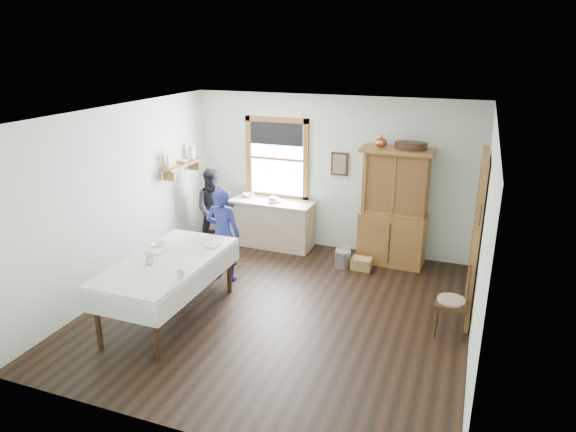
{
  "coord_description": "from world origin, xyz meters",
  "views": [
    {
      "loc": [
        2.32,
        -5.88,
        3.55
      ],
      "look_at": [
        0.02,
        0.3,
        1.29
      ],
      "focal_mm": 32.0,
      "sensor_mm": 36.0,
      "label": 1
    }
  ],
  "objects": [
    {
      "name": "wall_shelf",
      "position": [
        -2.37,
        1.54,
        1.57
      ],
      "size": [
        0.24,
        1.0,
        0.44
      ],
      "color": "brown",
      "rests_on": "room"
    },
    {
      "name": "woman_blue",
      "position": [
        -1.17,
        0.64,
        0.69
      ],
      "size": [
        0.51,
        0.34,
        1.38
      ],
      "primitive_type": "imported",
      "rotation": [
        0.0,
        0.0,
        3.16
      ],
      "color": "navy",
      "rests_on": "room"
    },
    {
      "name": "doorway",
      "position": [
        2.46,
        0.85,
        1.16
      ],
      "size": [
        0.09,
        1.14,
        2.22
      ],
      "color": "#43392F",
      "rests_on": "room"
    },
    {
      "name": "rug_beater",
      "position": [
        2.45,
        0.3,
        1.72
      ],
      "size": [
        0.01,
        0.27,
        0.27
      ],
      "primitive_type": "torus",
      "rotation": [
        0.0,
        1.57,
        0.0
      ],
      "color": "black",
      "rests_on": "room"
    },
    {
      "name": "table_bowl",
      "position": [
        -1.67,
        -0.33,
        0.87
      ],
      "size": [
        0.28,
        0.28,
        0.05
      ],
      "primitive_type": "imported",
      "rotation": [
        0.0,
        0.0,
        0.35
      ],
      "color": "silver",
      "rests_on": "dining_table"
    },
    {
      "name": "wicker_basket",
      "position": [
        0.76,
        1.73,
        0.1
      ],
      "size": [
        0.33,
        0.23,
        0.19
      ],
      "primitive_type": "cube",
      "rotation": [
        0.0,
        0.0,
        -0.01
      ],
      "color": "#A3784A",
      "rests_on": "room"
    },
    {
      "name": "table_cup_b",
      "position": [
        -0.85,
        -1.09,
        0.89
      ],
      "size": [
        0.13,
        0.13,
        0.09
      ],
      "primitive_type": "imported",
      "rotation": [
        0.0,
        0.0,
        0.3
      ],
      "color": "silver",
      "rests_on": "dining_table"
    },
    {
      "name": "pail",
      "position": [
        0.45,
        1.71,
        0.14
      ],
      "size": [
        0.31,
        0.31,
        0.28
      ],
      "primitive_type": "cube",
      "rotation": [
        0.0,
        0.0,
        0.18
      ],
      "color": "#95969D",
      "rests_on": "room"
    },
    {
      "name": "counter_book",
      "position": [
        -1.01,
        2.17,
        0.86
      ],
      "size": [
        0.22,
        0.26,
        0.02
      ],
      "primitive_type": "imported",
      "rotation": [
        0.0,
        0.0,
        0.27
      ],
      "color": "#72624C",
      "rests_on": "work_counter"
    },
    {
      "name": "counter_bowl",
      "position": [
        -1.48,
        2.26,
        0.88
      ],
      "size": [
        0.27,
        0.27,
        0.07
      ],
      "primitive_type": "imported",
      "rotation": [
        0.0,
        0.0,
        -0.35
      ],
      "color": "silver",
      "rests_on": "work_counter"
    },
    {
      "name": "work_counter",
      "position": [
        -0.98,
        2.17,
        0.43
      ],
      "size": [
        1.5,
        0.6,
        0.85
      ],
      "primitive_type": "cube",
      "rotation": [
        0.0,
        0.0,
        -0.02
      ],
      "color": "tan",
      "rests_on": "room"
    },
    {
      "name": "window",
      "position": [
        -1.0,
        2.47,
        1.63
      ],
      "size": [
        1.18,
        0.07,
        1.48
      ],
      "color": "white",
      "rests_on": "room"
    },
    {
      "name": "framed_picture",
      "position": [
        0.15,
        2.46,
        1.55
      ],
      "size": [
        0.3,
        0.04,
        0.4
      ],
      "primitive_type": "cube",
      "color": "#362413",
      "rests_on": "room"
    },
    {
      "name": "shelf_bowl",
      "position": [
        -2.37,
        1.55,
        1.6
      ],
      "size": [
        0.22,
        0.22,
        0.05
      ],
      "primitive_type": "imported",
      "color": "silver",
      "rests_on": "wall_shelf"
    },
    {
      "name": "room",
      "position": [
        0.0,
        0.0,
        1.35
      ],
      "size": [
        5.01,
        5.01,
        2.7
      ],
      "color": "black",
      "rests_on": "ground"
    },
    {
      "name": "figure_dark",
      "position": [
        -1.94,
        1.79,
        0.66
      ],
      "size": [
        0.81,
        0.74,
        1.33
      ],
      "primitive_type": "imported",
      "rotation": [
        0.0,
        0.0,
        0.48
      ],
      "color": "black",
      "rests_on": "room"
    },
    {
      "name": "spindle_chair",
      "position": [
        2.25,
        0.22,
        0.48
      ],
      "size": [
        0.45,
        0.45,
        0.95
      ],
      "primitive_type": "cube",
      "rotation": [
        0.0,
        0.0,
        -0.02
      ],
      "color": "#362413",
      "rests_on": "room"
    },
    {
      "name": "table_cup_a",
      "position": [
        -1.44,
        -0.86,
        0.89
      ],
      "size": [
        0.15,
        0.15,
        0.09
      ],
      "primitive_type": "imported",
      "rotation": [
        0.0,
        0.0,
        -0.33
      ],
      "color": "silver",
      "rests_on": "dining_table"
    },
    {
      "name": "dining_table",
      "position": [
        -1.31,
        -0.67,
        0.42
      ],
      "size": [
        1.11,
        2.1,
        0.84
      ],
      "primitive_type": "cube",
      "rotation": [
        0.0,
        0.0,
        -0.0
      ],
      "color": "silver",
      "rests_on": "room"
    },
    {
      "name": "china_hutch",
      "position": [
        1.16,
        2.16,
        0.97
      ],
      "size": [
        1.17,
        0.61,
        1.95
      ],
      "primitive_type": "cube",
      "rotation": [
        0.0,
        0.0,
        -0.06
      ],
      "color": "brown",
      "rests_on": "room"
    }
  ]
}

